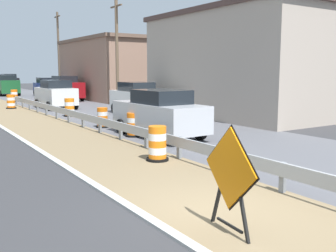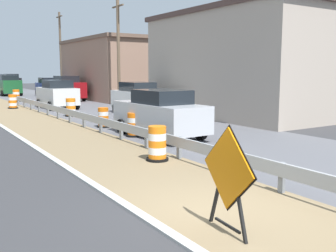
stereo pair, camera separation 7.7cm
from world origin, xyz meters
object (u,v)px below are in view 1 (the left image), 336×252
at_px(car_distant_a, 9,82).
at_px(traffic_barrel_nearest, 157,145).
at_px(car_distant_b, 159,113).
at_px(car_distant_c, 48,87).
at_px(traffic_barrel_farther, 14,96).
at_px(car_mid_far_lane, 66,88).
at_px(utility_pole_mid, 117,51).
at_px(traffic_barrel_farthest, 11,102).
at_px(car_trailing_far_lane, 56,94).
at_px(car_trailing_near_lane, 138,98).
at_px(warning_sign_diamond, 230,173).
at_px(traffic_barrel_mid, 102,119).
at_px(car_lead_far_lane, 6,85).
at_px(traffic_barrel_far, 70,108).
at_px(traffic_barrel_close, 134,126).
at_px(utility_pole_near, 260,34).
at_px(utility_pole_far, 59,52).

bearing_deg(car_distant_a, traffic_barrel_nearest, -5.30).
height_order(car_distant_b, car_distant_c, car_distant_c).
xyz_separation_m(traffic_barrel_farther, car_distant_b, (0.98, -22.57, 0.51)).
distance_m(car_mid_far_lane, utility_pole_mid, 8.22).
distance_m(traffic_barrel_farthest, car_trailing_far_lane, 3.28).
bearing_deg(car_trailing_near_lane, car_distant_c, 178.82).
bearing_deg(warning_sign_diamond, traffic_barrel_mid, -97.90).
bearing_deg(car_mid_far_lane, car_lead_far_lane, -166.13).
height_order(traffic_barrel_mid, car_distant_a, car_distant_a).
xyz_separation_m(traffic_barrel_farther, car_distant_c, (4.53, 5.42, 0.51)).
distance_m(traffic_barrel_farther, car_lead_far_lane, 9.74).
bearing_deg(traffic_barrel_mid, traffic_barrel_far, 87.69).
bearing_deg(traffic_barrel_mid, traffic_barrel_close, -89.53).
xyz_separation_m(traffic_barrel_farthest, car_distant_a, (5.83, 29.50, 0.66)).
relative_size(traffic_barrel_farther, car_trailing_far_lane, 0.26).
height_order(traffic_barrel_close, car_lead_far_lane, car_lead_far_lane).
bearing_deg(traffic_barrel_farthest, traffic_barrel_nearest, -89.29).
distance_m(traffic_barrel_nearest, traffic_barrel_farther, 26.24).
xyz_separation_m(traffic_barrel_close, utility_pole_near, (6.20, -1.04, 3.99)).
relative_size(traffic_barrel_close, car_trailing_near_lane, 0.22).
bearing_deg(car_mid_far_lane, traffic_barrel_farthest, -49.27).
xyz_separation_m(traffic_barrel_far, traffic_barrel_farthest, (-1.92, 6.96, -0.03)).
bearing_deg(warning_sign_diamond, car_trailing_far_lane, -93.97).
distance_m(traffic_barrel_farther, car_mid_far_lane, 4.45).
xyz_separation_m(traffic_barrel_close, car_mid_far_lane, (4.12, 20.77, 0.67)).
distance_m(traffic_barrel_farther, car_trailing_far_lane, 8.31).
xyz_separation_m(traffic_barrel_nearest, car_distant_c, (5.89, 31.63, 0.51)).
distance_m(car_mid_far_lane, utility_pole_far, 10.28).
bearing_deg(warning_sign_diamond, utility_pole_mid, -105.08).
distance_m(car_mid_far_lane, car_distant_c, 6.57).
xyz_separation_m(traffic_barrel_farther, car_trailing_far_lane, (1.14, -8.21, 0.55)).
xyz_separation_m(warning_sign_diamond, traffic_barrel_nearest, (1.79, 5.22, -0.55)).
distance_m(car_trailing_far_lane, car_distant_b, 14.36).
xyz_separation_m(warning_sign_diamond, car_trailing_near_lane, (7.38, 16.63, -0.02)).
bearing_deg(car_trailing_far_lane, car_distant_c, -15.36).
xyz_separation_m(car_trailing_far_lane, utility_pole_far, (5.59, 16.37, 3.73)).
xyz_separation_m(traffic_barrel_nearest, car_trailing_far_lane, (2.50, 17.99, 0.54)).
bearing_deg(traffic_barrel_mid, car_trailing_far_lane, 84.35).
distance_m(traffic_barrel_mid, traffic_barrel_farthest, 12.39).
distance_m(car_lead_far_lane, car_distant_a, 13.68).
bearing_deg(car_distant_b, traffic_barrel_mid, 11.66).
relative_size(traffic_barrel_mid, car_distant_c, 0.22).
distance_m(car_trailing_near_lane, utility_pole_far, 23.39).
relative_size(traffic_barrel_far, car_distant_b, 0.23).
relative_size(warning_sign_diamond, traffic_barrel_far, 1.73).
bearing_deg(car_trailing_near_lane, utility_pole_near, 14.01).
relative_size(traffic_barrel_nearest, traffic_barrel_farther, 1.01).
height_order(warning_sign_diamond, car_distant_c, car_distant_c).
distance_m(traffic_barrel_far, utility_pole_far, 22.96).
bearing_deg(car_mid_far_lane, traffic_barrel_far, -19.52).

